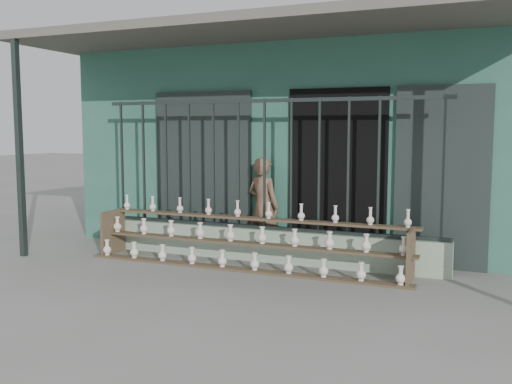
% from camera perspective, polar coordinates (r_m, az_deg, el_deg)
% --- Properties ---
extents(ground, '(60.00, 60.00, 0.00)m').
position_cam_1_polar(ground, '(6.89, -3.23, -9.14)').
color(ground, slate).
extents(workshop_building, '(7.40, 6.60, 3.21)m').
position_cam_1_polar(workshop_building, '(10.61, 6.75, 5.08)').
color(workshop_building, '#2E6251').
rests_on(workshop_building, ground).
extents(parapet_wall, '(5.00, 0.20, 0.45)m').
position_cam_1_polar(parapet_wall, '(7.99, 0.83, -5.31)').
color(parapet_wall, '#99B197').
rests_on(parapet_wall, ground).
extents(security_fence, '(5.00, 0.04, 1.80)m').
position_cam_1_polar(security_fence, '(7.85, 0.84, 2.75)').
color(security_fence, '#283330').
rests_on(security_fence, parapet_wall).
extents(shelf_rack, '(4.50, 0.68, 0.85)m').
position_cam_1_polar(shelf_rack, '(7.63, -1.05, -4.86)').
color(shelf_rack, brown).
rests_on(shelf_rack, ground).
extents(elderly_woman, '(0.60, 0.48, 1.43)m').
position_cam_1_polar(elderly_woman, '(8.27, 0.72, -1.47)').
color(elderly_woman, brown).
rests_on(elderly_woman, ground).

